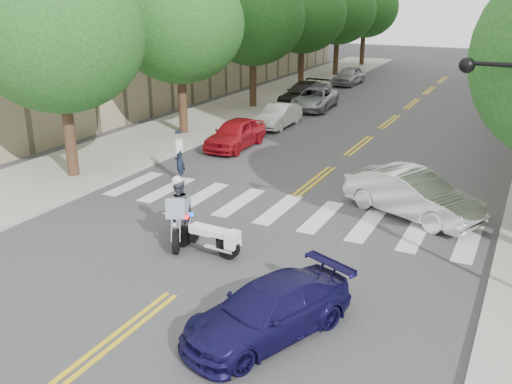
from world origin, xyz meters
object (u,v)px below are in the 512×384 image
Objects in this scene: motorcycle_parked at (210,237)px; convertible at (412,194)px; sedan_blue at (268,310)px; officer_standing at (180,161)px; motorcycle_police at (179,211)px.

motorcycle_parked is 0.49× the size of convertible.
motorcycle_parked reaches higher than sedan_blue.
officer_standing is 0.34× the size of convertible.
officer_standing is (-4.51, 5.25, 0.28)m from motorcycle_parked.
convertible reaches higher than motorcycle_parked.
officer_standing is 9.01m from convertible.
motorcycle_police is 1.46× the size of officer_standing.
convertible is 1.13× the size of sedan_blue.
motorcycle_parked is 6.93m from officer_standing.
motorcycle_parked is 7.11m from convertible.
sedan_blue is (7.72, -8.18, -0.20)m from officer_standing.
officer_standing is at bearing 43.63° from motorcycle_parked.
sedan_blue is (4.56, -3.42, -0.30)m from motorcycle_police.
officer_standing is (-3.16, 4.76, -0.11)m from motorcycle_police.
motorcycle_police is 0.56× the size of sedan_blue.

